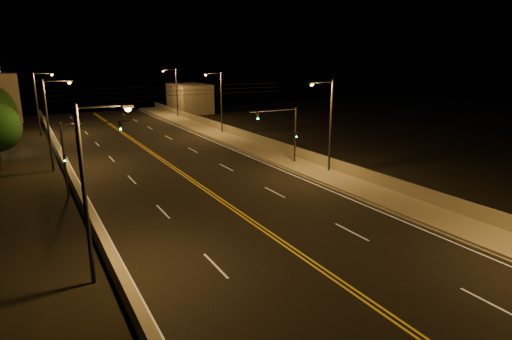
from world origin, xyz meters
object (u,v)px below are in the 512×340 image
streetlight_4 (90,182)px  streetlight_6 (39,100)px  streetlight_5 (51,119)px  traffic_signal_right (286,129)px  streetlight_2 (219,99)px  streetlight_1 (328,121)px  streetlight_3 (175,90)px  traffic_signal_left (78,149)px

streetlight_4 → streetlight_6: size_ratio=1.00×
streetlight_5 → traffic_signal_right: bearing=-24.1°
streetlight_2 → traffic_signal_right: bearing=-94.6°
streetlight_1 → streetlight_3: size_ratio=1.00×
streetlight_5 → traffic_signal_right: size_ratio=1.48×
streetlight_1 → traffic_signal_left: size_ratio=1.48×
streetlight_3 → streetlight_4: size_ratio=1.00×
streetlight_3 → streetlight_5: bearing=-126.6°
traffic_signal_right → streetlight_2: bearing=85.4°
streetlight_5 → streetlight_4: bearing=-90.0°
streetlight_1 → traffic_signal_left: 20.76m
traffic_signal_right → streetlight_4: bearing=-143.7°
streetlight_1 → traffic_signal_right: (-1.55, 4.38, -1.27)m
streetlight_3 → traffic_signal_right: streetlight_3 is taller
streetlight_6 → traffic_signal_right: (19.85, -29.39, -1.27)m
streetlight_1 → streetlight_6: bearing=122.4°
streetlight_1 → traffic_signal_right: bearing=109.5°
streetlight_1 → streetlight_6: size_ratio=1.00×
streetlight_1 → streetlight_5: same height
traffic_signal_left → streetlight_3: bearing=61.7°
streetlight_2 → streetlight_6: bearing=154.3°
streetlight_3 → traffic_signal_right: 37.74m
streetlight_3 → traffic_signal_left: size_ratio=1.48×
streetlight_5 → streetlight_6: size_ratio=1.00×
streetlight_6 → traffic_signal_left: 29.44m
streetlight_3 → streetlight_4: bearing=-112.3°
streetlight_5 → streetlight_6: bearing=90.0°
streetlight_2 → traffic_signal_right: size_ratio=1.48×
streetlight_3 → traffic_signal_right: (-1.55, -37.68, -1.27)m
streetlight_2 → streetlight_5: bearing=-154.5°
streetlight_3 → streetlight_2: bearing=-90.0°
streetlight_2 → traffic_signal_right: 19.18m
streetlight_6 → streetlight_4: bearing=-90.0°
streetlight_2 → streetlight_5: same height
streetlight_5 → traffic_signal_left: (1.15, -8.86, -1.27)m
streetlight_2 → traffic_signal_right: streetlight_2 is taller
streetlight_3 → streetlight_6: size_ratio=1.00×
streetlight_2 → traffic_signal_left: streetlight_2 is taller
streetlight_6 → streetlight_1: bearing=-57.6°
streetlight_1 → streetlight_6: (-21.40, 33.77, 0.00)m
streetlight_5 → traffic_signal_left: 9.03m
streetlight_1 → streetlight_6: 39.98m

